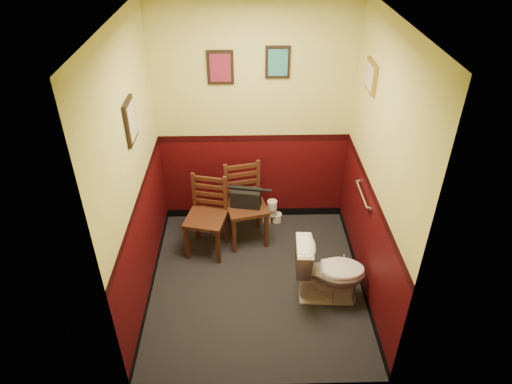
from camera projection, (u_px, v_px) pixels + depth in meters
floor at (257, 283)px, 4.87m from camera, size 2.20×2.40×0.00m
ceiling at (257, 20)px, 3.37m from camera, size 2.20×2.40×0.00m
wall_back at (254, 119)px, 5.11m from camera, size 2.20×0.00×2.70m
wall_front at (261, 267)px, 3.12m from camera, size 2.20×0.00×2.70m
wall_left at (134, 177)px, 4.10m from camera, size 0.00×2.40×2.70m
wall_right at (378, 174)px, 4.14m from camera, size 0.00×2.40×2.70m
grab_bar at (362, 195)px, 4.57m from camera, size 0.05×0.56×0.06m
framed_print_back_a at (220, 67)px, 4.76m from camera, size 0.28×0.04×0.36m
framed_print_back_b at (278, 62)px, 4.74m from camera, size 0.26×0.04×0.34m
framed_print_left at (131, 121)px, 3.90m from camera, size 0.04×0.30×0.38m
framed_print_right at (371, 76)px, 4.25m from camera, size 0.04×0.34×0.28m
toilet at (330, 272)px, 4.51m from camera, size 0.73×0.44×0.70m
toilet_brush at (341, 278)px, 4.84m from camera, size 0.11×0.11×0.39m
chair_left at (207, 216)px, 5.09m from camera, size 0.51×0.51×0.91m
chair_right at (245, 205)px, 5.25m from camera, size 0.53×0.53×0.95m
handbag at (246, 198)px, 5.14m from camera, size 0.36×0.22×0.24m
tp_stack at (272, 213)px, 5.68m from camera, size 0.25×0.15×0.33m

